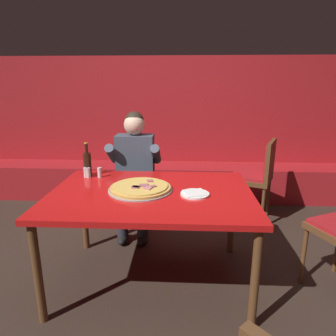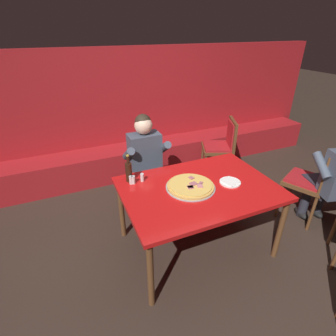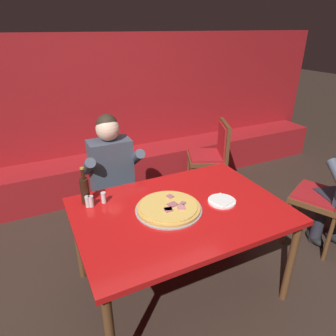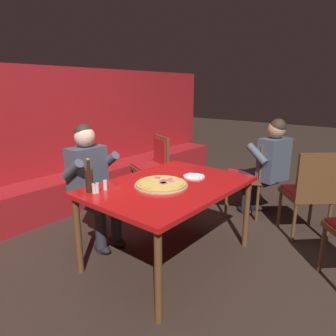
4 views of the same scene
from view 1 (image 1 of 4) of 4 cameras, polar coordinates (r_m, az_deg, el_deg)
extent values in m
plane|color=#33261E|center=(2.61, -2.95, -20.47)|extent=(24.00, 24.00, 0.00)
cube|color=#A3191E|center=(4.32, -0.24, 7.92)|extent=(6.80, 0.16, 1.90)
cube|color=#A3191E|center=(4.17, -0.46, -2.54)|extent=(6.46, 0.48, 0.46)
cylinder|color=brown|center=(2.20, -23.57, -17.98)|extent=(0.06, 0.06, 0.72)
cylinder|color=brown|center=(2.06, 16.24, -19.89)|extent=(0.06, 0.06, 0.72)
cylinder|color=brown|center=(2.96, -15.67, -8.27)|extent=(0.06, 0.06, 0.72)
cylinder|color=brown|center=(2.85, 12.02, -8.96)|extent=(0.06, 0.06, 0.72)
cube|color=red|center=(2.25, -3.22, -4.97)|extent=(1.50, 1.06, 0.04)
cylinder|color=#9E9EA3|center=(2.27, -5.27, -4.11)|extent=(0.48, 0.48, 0.01)
cylinder|color=gold|center=(2.27, -5.28, -3.78)|extent=(0.46, 0.46, 0.02)
cylinder|color=#E0B251|center=(2.26, -5.29, -3.44)|extent=(0.41, 0.41, 0.01)
cube|color=#C6757A|center=(2.19, -3.80, -3.80)|extent=(0.07, 0.08, 0.01)
cube|color=#A85B66|center=(2.35, -3.45, -2.45)|extent=(0.06, 0.06, 0.01)
cube|color=#C6757A|center=(2.22, -6.16, -3.58)|extent=(0.07, 0.06, 0.01)
cube|color=#A85B66|center=(2.25, -4.61, -3.30)|extent=(0.08, 0.07, 0.01)
cube|color=#A85B66|center=(2.23, -2.78, -3.46)|extent=(0.05, 0.05, 0.01)
cube|color=#A85B66|center=(2.21, -6.19, -3.65)|extent=(0.06, 0.06, 0.01)
cylinder|color=white|center=(2.18, 5.14, -4.95)|extent=(0.21, 0.21, 0.01)
cube|color=white|center=(2.17, 5.14, -4.71)|extent=(0.19, 0.19, 0.01)
cylinder|color=black|center=(2.69, -15.08, 0.70)|extent=(0.07, 0.07, 0.20)
cylinder|color=black|center=(2.66, -15.29, 3.61)|extent=(0.03, 0.03, 0.08)
cylinder|color=#B29933|center=(2.65, -15.36, 4.59)|extent=(0.03, 0.03, 0.01)
cylinder|color=silver|center=(2.65, -15.37, -0.97)|extent=(0.04, 0.04, 0.07)
cylinder|color=silver|center=(2.66, -15.35, -1.27)|extent=(0.03, 0.03, 0.04)
cylinder|color=silver|center=(2.64, -15.44, -0.08)|extent=(0.04, 0.04, 0.01)
cylinder|color=silver|center=(2.62, -12.88, -1.00)|extent=(0.04, 0.04, 0.07)
cylinder|color=#516B33|center=(2.63, -12.86, -1.30)|extent=(0.03, 0.03, 0.04)
cylinder|color=silver|center=(2.61, -12.94, -0.09)|extent=(0.04, 0.04, 0.01)
cylinder|color=silver|center=(2.64, -14.93, -1.02)|extent=(0.04, 0.04, 0.07)
cylinder|color=#28231E|center=(2.65, -14.91, -1.32)|extent=(0.03, 0.03, 0.04)
cylinder|color=silver|center=(2.63, -15.00, -0.12)|extent=(0.04, 0.04, 0.01)
ellipsoid|color=black|center=(3.12, -8.55, -13.01)|extent=(0.11, 0.24, 0.09)
ellipsoid|color=black|center=(3.09, -4.81, -13.19)|extent=(0.11, 0.24, 0.09)
cylinder|color=#282833|center=(3.04, -8.69, -9.95)|extent=(0.11, 0.11, 0.43)
cylinder|color=#282833|center=(3.01, -4.90, -10.11)|extent=(0.11, 0.11, 0.43)
cube|color=#282833|center=(3.00, -6.66, -4.39)|extent=(0.34, 0.40, 0.12)
cube|color=#424C5B|center=(3.11, -6.23, 1.55)|extent=(0.38, 0.22, 0.52)
cylinder|color=#424C5B|center=(3.06, -10.58, 2.67)|extent=(0.09, 0.30, 0.25)
cylinder|color=#424C5B|center=(2.99, -2.34, 2.62)|extent=(0.09, 0.30, 0.25)
sphere|color=beige|center=(3.04, -6.43, 8.23)|extent=(0.21, 0.21, 0.21)
sphere|color=#2D2319|center=(3.06, -6.41, 8.91)|extent=(0.19, 0.19, 0.19)
cylinder|color=brown|center=(3.83, 12.89, -4.53)|extent=(0.04, 0.04, 0.47)
cylinder|color=brown|center=(3.49, 11.38, -6.50)|extent=(0.04, 0.04, 0.47)
cylinder|color=brown|center=(3.77, 18.51, -5.29)|extent=(0.04, 0.04, 0.47)
cylinder|color=brown|center=(3.42, 17.58, -7.40)|extent=(0.04, 0.04, 0.47)
cube|color=brown|center=(3.54, 15.39, -1.94)|extent=(0.58, 0.58, 0.05)
cube|color=#A3191E|center=(3.52, 15.44, -1.32)|extent=(0.53, 0.53, 0.03)
cube|color=brown|center=(3.44, 18.93, 1.43)|extent=(0.21, 0.42, 0.43)
cube|color=#A3191E|center=(3.45, 18.52, 1.48)|extent=(0.17, 0.34, 0.36)
cylinder|color=brown|center=(2.67, 24.38, -14.98)|extent=(0.04, 0.04, 0.48)
camera|label=2|loc=(1.52, -85.11, 26.34)|focal=28.00mm
camera|label=3|loc=(1.29, -69.70, 25.61)|focal=32.00mm
camera|label=4|loc=(2.30, -77.43, 5.70)|focal=32.00mm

